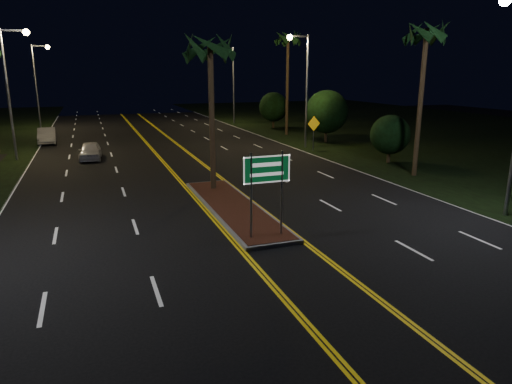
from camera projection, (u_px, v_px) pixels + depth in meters
name	position (u px, v px, depth m)	size (l,w,h in m)	color
ground	(298.00, 268.00, 14.63)	(120.00, 120.00, 0.00)	black
grass_right	(458.00, 133.00, 47.29)	(40.00, 110.00, 0.01)	black
median_island	(233.00, 207.00, 20.97)	(2.25, 10.25, 0.17)	gray
highway_sign	(267.00, 177.00, 16.56)	(1.80, 0.08, 3.20)	gray
streetlight_left_mid	(12.00, 79.00, 31.48)	(1.91, 0.44, 9.00)	gray
streetlight_left_far	(39.00, 77.00, 49.65)	(1.91, 0.44, 9.00)	gray
streetlight_right_mid	(303.00, 78.00, 36.70)	(1.91, 0.44, 9.00)	gray
streetlight_right_far	(230.00, 76.00, 54.87)	(1.91, 0.44, 9.00)	gray
palm_median	(210.00, 48.00, 22.32)	(2.40, 2.40, 8.30)	#382819
palm_right_near	(427.00, 34.00, 25.77)	(2.40, 2.40, 9.30)	#382819
palm_right_far	(288.00, 40.00, 43.80)	(2.40, 2.40, 10.30)	#382819
shrub_near	(390.00, 135.00, 31.33)	(2.70, 2.70, 3.30)	#382819
shrub_mid	(327.00, 112.00, 40.38)	(3.78, 3.78, 4.62)	#382819
shrub_far	(273.00, 107.00, 51.32)	(3.24, 3.24, 3.96)	#382819
car_near	(90.00, 149.00, 32.83)	(1.86, 4.35, 1.45)	silver
car_far	(47.00, 134.00, 40.24)	(2.04, 4.76, 1.59)	#A8A9B2
warning_sign	(314.00, 128.00, 36.08)	(1.15, 0.20, 2.75)	gray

